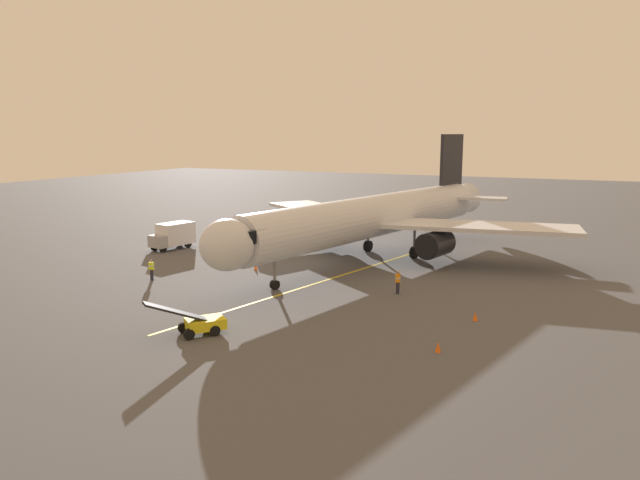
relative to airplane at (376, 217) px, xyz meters
The scene contains 12 objects.
ground_plane 4.60m from the airplane, 107.82° to the right, with size 220.00×220.00×0.00m, color #4C4C4F.
apron_lead_in_line 7.44m from the airplane, 89.42° to the left, with size 0.24×40.00×0.01m, color yellow.
airplane is the anchor object (origin of this frame).
ground_crew_marshaller 20.51m from the airplane, 48.67° to the left, with size 0.41×0.27×1.71m.
ground_crew_wing_walker 7.95m from the airplane, 131.89° to the right, with size 0.27×0.41×1.71m.
ground_crew_loader 12.50m from the airplane, 117.92° to the left, with size 0.28×0.42×1.71m.
box_truck_near_nose 12.12m from the airplane, ahead, with size 3.58×5.00×2.62m.
belt_loader_portside 24.50m from the airplane, 85.25° to the left, with size 3.77×4.34×2.32m.
box_truck_starboard_side 20.93m from the airplane, 10.92° to the left, with size 2.83×4.90×2.62m.
safety_cone_nose_left 12.15m from the airplane, 47.89° to the left, with size 0.32×0.32×0.55m, color #F2590F.
safety_cone_nose_right 19.39m from the airplane, 129.33° to the left, with size 0.32×0.32×0.55m, color #F2590F.
safety_cone_wing_port 24.22m from the airplane, 118.18° to the left, with size 0.32×0.32×0.55m, color #F2590F.
Camera 1 is at (-17.85, 53.49, 11.62)m, focal length 33.41 mm.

